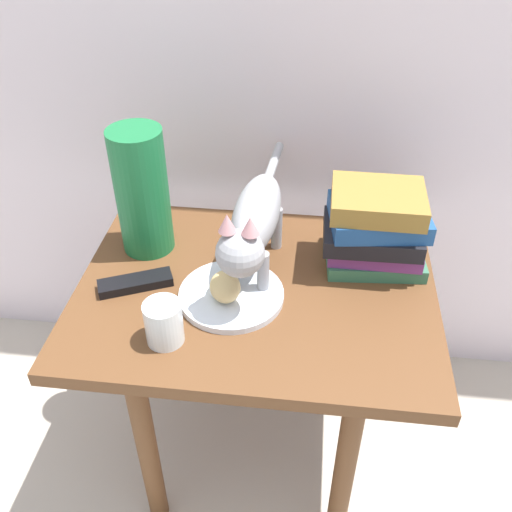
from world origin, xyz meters
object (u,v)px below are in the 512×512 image
object	(u,v)px
book_stack	(375,229)
candle_jar	(164,325)
bread_roll	(225,287)
tv_remote	(135,283)
cat	(254,222)
green_vase	(142,192)
side_table	(256,316)
plate	(231,295)

from	to	relation	value
book_stack	candle_jar	size ratio (longest dim) A/B	2.59
bread_roll	tv_remote	world-z (taller)	bread_roll
cat	green_vase	size ratio (longest dim) A/B	1.70
candle_jar	bread_roll	bearing A→B (deg)	50.85
bread_roll	book_stack	world-z (taller)	book_stack
side_table	cat	bearing A→B (deg)	103.02
side_table	tv_remote	bearing A→B (deg)	-173.31
bread_roll	candle_jar	world-z (taller)	candle_jar
plate	book_stack	size ratio (longest dim) A/B	0.96
bread_roll	cat	distance (m)	0.14
bread_roll	green_vase	world-z (taller)	green_vase
side_table	green_vase	xyz separation A→B (m)	(-0.25, 0.11, 0.22)
plate	green_vase	distance (m)	0.29
cat	green_vase	bearing A→B (deg)	163.63
book_stack	tv_remote	distance (m)	0.51
green_vase	tv_remote	world-z (taller)	green_vase
side_table	candle_jar	distance (m)	0.25
book_stack	green_vase	size ratio (longest dim) A/B	0.78
side_table	cat	distance (m)	0.22
plate	green_vase	size ratio (longest dim) A/B	0.75
plate	candle_jar	distance (m)	0.17
plate	tv_remote	distance (m)	0.20
green_vase	candle_jar	world-z (taller)	green_vase
tv_remote	book_stack	bearing A→B (deg)	-8.04
side_table	candle_jar	bearing A→B (deg)	-131.61
cat	bread_roll	bearing A→B (deg)	-116.12
green_vase	plate	bearing A→B (deg)	-35.80
side_table	candle_jar	size ratio (longest dim) A/B	8.64
bread_roll	side_table	bearing A→B (deg)	43.58
green_vase	bread_roll	bearing A→B (deg)	-39.40
cat	tv_remote	xyz separation A→B (m)	(-0.24, -0.07, -0.12)
book_stack	candle_jar	distance (m)	0.48
book_stack	candle_jar	bearing A→B (deg)	-144.38
candle_jar	cat	bearing A→B (deg)	56.19
bread_roll	green_vase	xyz separation A→B (m)	(-0.20, 0.16, 0.10)
plate	tv_remote	size ratio (longest dim) A/B	1.41
bread_roll	tv_remote	bearing A→B (deg)	173.05
plate	tv_remote	xyz separation A→B (m)	(-0.20, 0.01, 0.00)
side_table	bread_roll	size ratio (longest dim) A/B	9.18
cat	book_stack	size ratio (longest dim) A/B	2.17
cat	book_stack	world-z (taller)	cat
plate	green_vase	bearing A→B (deg)	144.20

